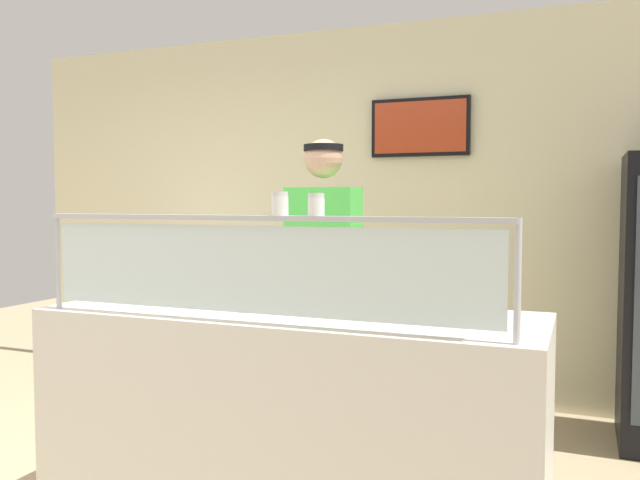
% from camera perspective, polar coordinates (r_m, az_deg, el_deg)
% --- Properties ---
extents(ground_plane, '(12.00, 12.00, 0.00)m').
position_cam_1_polar(ground_plane, '(3.68, 1.63, -19.38)').
color(ground_plane, tan).
rests_on(ground_plane, ground).
extents(shop_rear_unit, '(6.56, 0.13, 2.70)m').
position_cam_1_polar(shop_rear_unit, '(4.81, 7.79, 2.53)').
color(shop_rear_unit, beige).
rests_on(shop_rear_unit, ground).
extents(serving_counter, '(2.16, 0.76, 0.95)m').
position_cam_1_polar(serving_counter, '(2.98, -2.64, -15.23)').
color(serving_counter, silver).
rests_on(serving_counter, ground).
extents(sneeze_guard, '(1.98, 0.06, 0.42)m').
position_cam_1_polar(sneeze_guard, '(2.54, -5.69, -1.28)').
color(sneeze_guard, '#B2B5BC').
rests_on(sneeze_guard, serving_counter).
extents(pizza_tray, '(0.45, 0.45, 0.04)m').
position_cam_1_polar(pizza_tray, '(3.02, -4.69, -5.37)').
color(pizza_tray, '#9EA0A8').
rests_on(pizza_tray, serving_counter).
extents(pizza_server, '(0.14, 0.29, 0.01)m').
position_cam_1_polar(pizza_server, '(2.98, -4.29, -5.05)').
color(pizza_server, '#ADAFB7').
rests_on(pizza_server, pizza_tray).
extents(parmesan_shaker, '(0.06, 0.06, 0.09)m').
position_cam_1_polar(parmesan_shaker, '(2.49, -3.50, 3.04)').
color(parmesan_shaker, white).
rests_on(parmesan_shaker, sneeze_guard).
extents(pepper_flake_shaker, '(0.06, 0.06, 0.08)m').
position_cam_1_polar(pepper_flake_shaker, '(2.43, -0.33, 2.97)').
color(pepper_flake_shaker, white).
rests_on(pepper_flake_shaker, sneeze_guard).
extents(worker_figure, '(0.41, 0.50, 1.76)m').
position_cam_1_polar(worker_figure, '(3.56, 0.34, -3.38)').
color(worker_figure, '#23232D').
rests_on(worker_figure, ground).
extents(prep_shelf, '(0.70, 0.55, 0.89)m').
position_cam_1_polar(prep_shelf, '(5.12, -11.81, -7.70)').
color(prep_shelf, '#B7BABF').
rests_on(prep_shelf, ground).
extents(pizza_box_stack, '(0.48, 0.46, 0.18)m').
position_cam_1_polar(pizza_box_stack, '(5.05, -11.91, -1.72)').
color(pizza_box_stack, silver).
rests_on(pizza_box_stack, prep_shelf).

